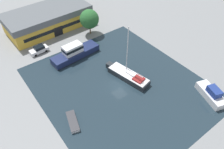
{
  "coord_description": "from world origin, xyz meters",
  "views": [
    {
      "loc": [
        -19.46,
        -23.21,
        31.25
      ],
      "look_at": [
        0.0,
        2.55,
        1.0
      ],
      "focal_mm": 35.0,
      "sensor_mm": 36.0,
      "label": 1
    }
  ],
  "objects": [
    {
      "name": "small_dinghy",
      "position": [
        -11.85,
        -2.13,
        0.32
      ],
      "size": [
        2.61,
        4.58,
        0.62
      ],
      "rotation": [
        0.0,
        0.0,
        2.86
      ],
      "color": "white",
      "rests_on": "water_canal"
    },
    {
      "name": "motor_cruiser",
      "position": [
        -2.55,
        13.14,
        1.24
      ],
      "size": [
        11.52,
        3.95,
        3.47
      ],
      "rotation": [
        0.0,
        0.0,
        1.64
      ],
      "color": "#19234C",
      "rests_on": "water_canal"
    },
    {
      "name": "sailboat_moored",
      "position": [
        2.6,
        0.66,
        0.71
      ],
      "size": [
        4.46,
        10.41,
        11.84
      ],
      "rotation": [
        0.0,
        0.0,
        0.2
      ],
      "color": "#23282D",
      "rests_on": "water_canal"
    },
    {
      "name": "ground_plane",
      "position": [
        0.0,
        0.0,
        0.0
      ],
      "size": [
        440.0,
        440.0,
        0.0
      ],
      "primitive_type": "plane",
      "color": "gray"
    },
    {
      "name": "warehouse_building",
      "position": [
        -1.56,
        28.7,
        2.59
      ],
      "size": [
        22.0,
        11.51,
        5.11
      ],
      "rotation": [
        0.0,
        0.0,
        0.03
      ],
      "color": "gold",
      "rests_on": "ground"
    },
    {
      "name": "parked_car",
      "position": [
        -8.31,
        19.71,
        0.84
      ],
      "size": [
        4.38,
        2.1,
        1.68
      ],
      "rotation": [
        0.0,
        0.0,
        1.63
      ],
      "color": "silver",
      "rests_on": "ground"
    },
    {
      "name": "quay_tree_near_building",
      "position": [
        5.64,
        19.4,
        4.18
      ],
      "size": [
        4.82,
        4.82,
        6.59
      ],
      "color": "brown",
      "rests_on": "ground"
    },
    {
      "name": "water_canal",
      "position": [
        0.0,
        0.0,
        0.0
      ],
      "size": [
        29.6,
        34.01,
        0.01
      ],
      "primitive_type": "cube",
      "color": "#1E2D38",
      "rests_on": "ground"
    },
    {
      "name": "cabin_boat",
      "position": [
        11.59,
        -12.77,
        0.94
      ],
      "size": [
        4.3,
        6.86,
        2.57
      ],
      "rotation": [
        0.0,
        0.0,
        -0.32
      ],
      "color": "silver",
      "rests_on": "water_canal"
    }
  ]
}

